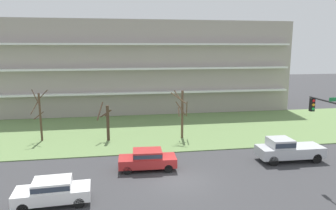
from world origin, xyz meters
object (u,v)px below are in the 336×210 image
at_px(tree_far_left, 40,115).
at_px(pickup_silver_near_left, 287,149).
at_px(tree_center, 182,112).
at_px(sedan_red_center_right, 147,159).
at_px(tree_left, 107,121).
at_px(sedan_white_center_left, 53,191).

height_order(tree_far_left, pickup_silver_near_left, tree_far_left).
bearing_deg(tree_center, sedan_red_center_right, -119.34).
xyz_separation_m(tree_left, sedan_white_center_left, (-2.90, -12.65, -1.16)).
height_order(tree_left, sedan_red_center_right, tree_left).
bearing_deg(sedan_red_center_right, tree_far_left, -40.26).
distance_m(tree_left, sedan_white_center_left, 13.03).
bearing_deg(tree_far_left, pickup_silver_near_left, -23.02).
relative_size(tree_center, sedan_white_center_left, 1.12).
xyz_separation_m(tree_far_left, sedan_red_center_right, (9.80, -9.11, -1.86)).
height_order(tree_center, sedan_red_center_right, tree_center).
relative_size(pickup_silver_near_left, sedan_red_center_right, 1.21).
xyz_separation_m(tree_left, sedan_red_center_right, (3.24, -8.15, -1.16)).
height_order(tree_left, tree_center, tree_center).
xyz_separation_m(tree_left, pickup_silver_near_left, (14.88, -8.15, -1.02)).
bearing_deg(tree_far_left, sedan_red_center_right, -42.92).
height_order(tree_center, sedan_white_center_left, tree_center).
height_order(tree_left, sedan_white_center_left, tree_left).
bearing_deg(pickup_silver_near_left, tree_center, -45.35).
relative_size(tree_far_left, tree_center, 1.05).
relative_size(tree_center, pickup_silver_near_left, 0.93).
height_order(tree_far_left, sedan_white_center_left, tree_far_left).
height_order(tree_left, pickup_silver_near_left, tree_left).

